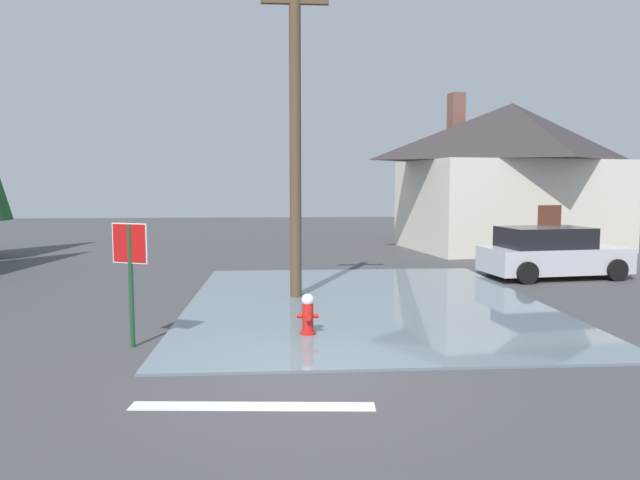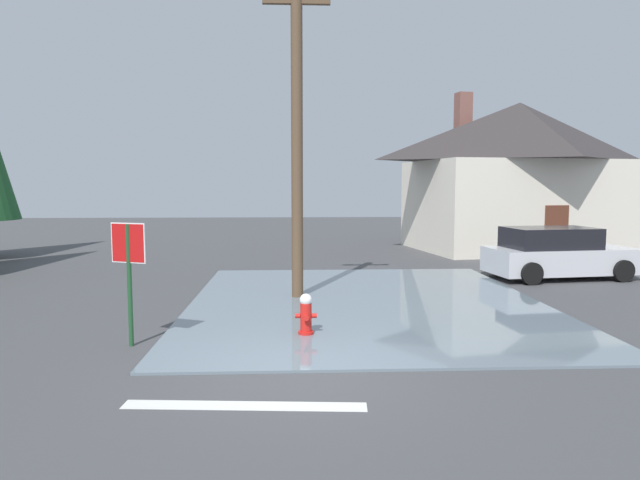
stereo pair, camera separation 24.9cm
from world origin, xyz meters
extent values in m
cube|color=#424244|center=(0.00, 0.00, -0.05)|extent=(80.00, 80.00, 0.10)
cube|color=slate|center=(1.55, 4.93, 0.02)|extent=(8.22, 9.95, 0.05)
cube|color=silver|center=(-0.78, -1.27, 0.00)|extent=(3.12, 0.54, 0.01)
cylinder|color=#1E4C28|center=(-2.98, 1.54, 1.07)|extent=(0.08, 0.08, 2.13)
cube|color=white|center=(-2.98, 1.54, 1.81)|extent=(0.65, 0.28, 0.69)
cube|color=red|center=(-2.98, 1.54, 1.81)|extent=(0.61, 0.28, 0.65)
cylinder|color=red|center=(0.07, 2.02, 0.05)|extent=(0.29, 0.29, 0.10)
cylinder|color=red|center=(0.07, 2.02, 0.36)|extent=(0.21, 0.21, 0.53)
sphere|color=white|center=(0.07, 2.02, 0.69)|extent=(0.23, 0.23, 0.23)
cylinder|color=red|center=(-0.08, 2.02, 0.39)|extent=(0.10, 0.09, 0.09)
cylinder|color=red|center=(0.23, 2.02, 0.39)|extent=(0.10, 0.09, 0.09)
cylinder|color=red|center=(0.07, 1.87, 0.39)|extent=(0.10, 0.10, 0.10)
cylinder|color=brown|center=(-0.06, 5.57, 3.85)|extent=(0.28, 0.28, 7.69)
cube|color=brown|center=(-0.06, 5.57, 7.09)|extent=(1.60, 0.14, 0.14)
cube|color=silver|center=(9.48, 15.82, 1.89)|extent=(9.25, 6.92, 3.79)
pyramid|color=#332D2D|center=(9.48, 15.82, 5.02)|extent=(9.99, 7.48, 2.46)
cube|color=brown|center=(7.23, 16.47, 5.64)|extent=(0.69, 0.69, 2.22)
cube|color=#592D1E|center=(9.95, 13.04, 1.00)|extent=(1.00, 0.22, 2.00)
cube|color=silver|center=(7.79, 8.20, 0.55)|extent=(4.40, 2.31, 0.74)
cube|color=black|center=(7.46, 8.16, 1.22)|extent=(2.70, 1.89, 0.61)
cylinder|color=black|center=(9.10, 9.27, 0.32)|extent=(0.66, 0.30, 0.64)
cylinder|color=black|center=(9.32, 7.48, 0.32)|extent=(0.66, 0.30, 0.64)
cylinder|color=black|center=(6.26, 8.92, 0.32)|extent=(0.66, 0.30, 0.64)
cylinder|color=black|center=(6.49, 7.13, 0.32)|extent=(0.66, 0.30, 0.64)
camera|label=1|loc=(-0.40, -8.27, 2.81)|focal=31.93mm
camera|label=2|loc=(-0.15, -8.28, 2.81)|focal=31.93mm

